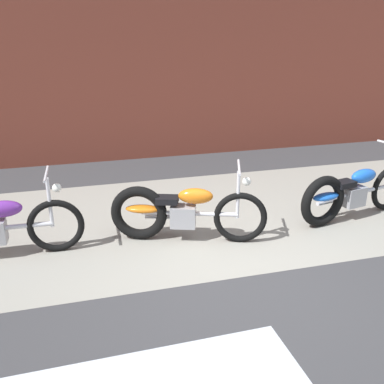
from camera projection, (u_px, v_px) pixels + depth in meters
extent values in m
plane|color=#38383A|center=(245.00, 277.00, 4.97)|extent=(80.00, 80.00, 0.00)
cube|color=gray|center=(200.00, 216.00, 6.55)|extent=(36.00, 3.50, 0.01)
torus|color=black|center=(56.00, 226.00, 5.42)|extent=(0.68, 0.10, 0.68)
ellipsoid|color=#6B2D93|center=(3.00, 209.00, 5.20)|extent=(0.45, 0.21, 0.20)
cylinder|color=silver|center=(50.00, 203.00, 5.31)|extent=(0.05, 0.05, 0.62)
cylinder|color=silver|center=(46.00, 174.00, 5.18)|extent=(0.05, 0.58, 0.03)
sphere|color=white|center=(57.00, 188.00, 5.26)|extent=(0.11, 0.11, 0.11)
torus|color=black|center=(240.00, 218.00, 5.65)|extent=(0.67, 0.30, 0.68)
torus|color=black|center=(139.00, 213.00, 5.73)|extent=(0.73, 0.36, 0.73)
cylinder|color=silver|center=(189.00, 213.00, 5.68)|extent=(1.18, 0.46, 0.06)
cube|color=#99999E|center=(183.00, 216.00, 5.70)|extent=(0.37, 0.31, 0.28)
ellipsoid|color=orange|center=(196.00, 196.00, 5.59)|extent=(0.48, 0.32, 0.20)
ellipsoid|color=orange|center=(143.00, 209.00, 5.70)|extent=(0.47, 0.31, 0.10)
cube|color=black|center=(167.00, 200.00, 5.64)|extent=(0.33, 0.28, 0.08)
cylinder|color=silver|center=(238.00, 195.00, 5.55)|extent=(0.06, 0.06, 0.62)
cylinder|color=silver|center=(239.00, 167.00, 5.42)|extent=(0.22, 0.56, 0.03)
sphere|color=white|center=(247.00, 181.00, 5.48)|extent=(0.11, 0.11, 0.11)
cylinder|color=silver|center=(166.00, 217.00, 5.88)|extent=(0.54, 0.24, 0.06)
torus|color=black|center=(323.00, 201.00, 6.11)|extent=(0.74, 0.28, 0.73)
cylinder|color=silver|center=(357.00, 193.00, 6.38)|extent=(1.22, 0.31, 0.06)
cube|color=#99999E|center=(353.00, 196.00, 6.36)|extent=(0.36, 0.28, 0.28)
ellipsoid|color=blue|center=(364.00, 176.00, 6.33)|extent=(0.47, 0.28, 0.20)
ellipsoid|color=blue|center=(326.00, 197.00, 6.11)|extent=(0.47, 0.27, 0.10)
cube|color=black|center=(344.00, 184.00, 6.20)|extent=(0.32, 0.25, 0.08)
cylinder|color=silver|center=(332.00, 201.00, 6.41)|extent=(0.55, 0.17, 0.06)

